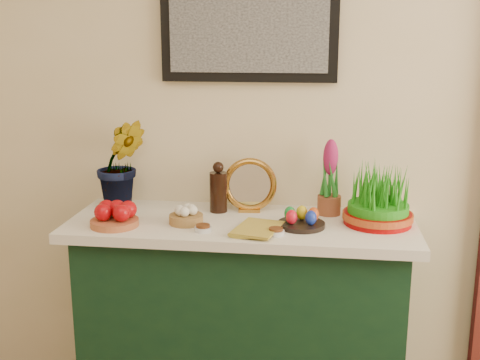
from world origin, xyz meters
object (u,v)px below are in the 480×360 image
sideboard (242,324)px  wheatgrass_sabzeh (378,200)px  mirror (250,186)px  hyacinth_green (121,149)px  book (238,226)px

sideboard → wheatgrass_sabzeh: wheatgrass_sabzeh is taller
mirror → sideboard: bearing=-97.1°
sideboard → hyacinth_green: bearing=166.9°
sideboard → wheatgrass_sabzeh: size_ratio=4.68×
hyacinth_green → wheatgrass_sabzeh: (1.08, -0.10, -0.16)m
sideboard → mirror: (0.02, 0.14, 0.58)m
mirror → wheatgrass_sabzeh: (0.53, -0.12, -0.01)m
book → wheatgrass_sabzeh: size_ratio=0.76×
mirror → book: mirror is taller
book → wheatgrass_sabzeh: wheatgrass_sabzeh is taller
sideboard → mirror: bearing=82.9°
mirror → wheatgrass_sabzeh: 0.54m
hyacinth_green → book: size_ratio=2.41×
wheatgrass_sabzeh → sideboard: bearing=-177.8°
hyacinth_green → mirror: bearing=-20.1°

